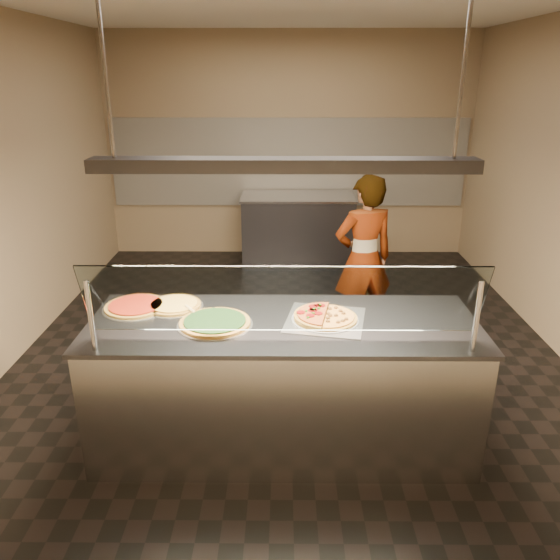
{
  "coord_description": "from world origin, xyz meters",
  "views": [
    {
      "loc": [
        -0.06,
        -4.65,
        2.46
      ],
      "look_at": [
        -0.09,
        -0.87,
        1.02
      ],
      "focal_mm": 35.0,
      "sensor_mm": 36.0,
      "label": 1
    }
  ],
  "objects_px": {
    "perforated_tray": "(325,319)",
    "pizza_spinach": "(215,322)",
    "pizza_cheese": "(174,305)",
    "pizza_tomato": "(136,306)",
    "half_pizza_sausage": "(340,316)",
    "prep_table": "(298,229)",
    "sneeze_guard": "(283,300)",
    "heat_lamp_housing": "(284,165)",
    "worker": "(364,259)",
    "pizza_spatula": "(198,310)",
    "half_pizza_pepperoni": "(310,315)",
    "serving_counter": "(283,383)"
  },
  "relations": [
    {
      "from": "perforated_tray",
      "to": "pizza_spinach",
      "type": "distance_m",
      "value": 0.72
    },
    {
      "from": "perforated_tray",
      "to": "pizza_cheese",
      "type": "xyz_separation_m",
      "value": [
        -1.04,
        0.22,
        0.01
      ]
    },
    {
      "from": "pizza_spinach",
      "to": "pizza_tomato",
      "type": "height_order",
      "value": "pizza_spinach"
    },
    {
      "from": "half_pizza_sausage",
      "to": "prep_table",
      "type": "bearing_deg",
      "value": 92.68
    },
    {
      "from": "sneeze_guard",
      "to": "pizza_spinach",
      "type": "bearing_deg",
      "value": 146.34
    },
    {
      "from": "half_pizza_sausage",
      "to": "heat_lamp_housing",
      "type": "relative_size",
      "value": 0.19
    },
    {
      "from": "worker",
      "to": "pizza_tomato",
      "type": "bearing_deg",
      "value": 22.32
    },
    {
      "from": "sneeze_guard",
      "to": "heat_lamp_housing",
      "type": "height_order",
      "value": "heat_lamp_housing"
    },
    {
      "from": "sneeze_guard",
      "to": "pizza_tomato",
      "type": "height_order",
      "value": "sneeze_guard"
    },
    {
      "from": "pizza_spatula",
      "to": "prep_table",
      "type": "bearing_deg",
      "value": 78.71
    },
    {
      "from": "worker",
      "to": "pizza_cheese",
      "type": "bearing_deg",
      "value": 26.44
    },
    {
      "from": "sneeze_guard",
      "to": "half_pizza_pepperoni",
      "type": "distance_m",
      "value": 0.49
    },
    {
      "from": "pizza_cheese",
      "to": "pizza_tomato",
      "type": "distance_m",
      "value": 0.27
    },
    {
      "from": "half_pizza_sausage",
      "to": "pizza_spinach",
      "type": "distance_m",
      "value": 0.82
    },
    {
      "from": "sneeze_guard",
      "to": "half_pizza_sausage",
      "type": "bearing_deg",
      "value": 44.34
    },
    {
      "from": "pizza_cheese",
      "to": "worker",
      "type": "bearing_deg",
      "value": 43.05
    },
    {
      "from": "serving_counter",
      "to": "sneeze_guard",
      "type": "xyz_separation_m",
      "value": [
        0.0,
        -0.34,
        0.76
      ]
    },
    {
      "from": "pizza_tomato",
      "to": "heat_lamp_housing",
      "type": "relative_size",
      "value": 0.2
    },
    {
      "from": "half_pizza_pepperoni",
      "to": "worker",
      "type": "xyz_separation_m",
      "value": [
        0.58,
        1.64,
        -0.16
      ]
    },
    {
      "from": "sneeze_guard",
      "to": "pizza_tomato",
      "type": "distance_m",
      "value": 1.2
    },
    {
      "from": "half_pizza_sausage",
      "to": "pizza_tomato",
      "type": "height_order",
      "value": "half_pizza_sausage"
    },
    {
      "from": "perforated_tray",
      "to": "pizza_spatula",
      "type": "xyz_separation_m",
      "value": [
        -0.85,
        0.09,
        0.02
      ]
    },
    {
      "from": "serving_counter",
      "to": "pizza_tomato",
      "type": "distance_m",
      "value": 1.15
    },
    {
      "from": "heat_lamp_housing",
      "to": "pizza_spatula",
      "type": "bearing_deg",
      "value": 168.67
    },
    {
      "from": "serving_counter",
      "to": "half_pizza_sausage",
      "type": "relative_size",
      "value": 5.75
    },
    {
      "from": "pizza_spinach",
      "to": "pizza_cheese",
      "type": "xyz_separation_m",
      "value": [
        -0.32,
        0.29,
        -0.0
      ]
    },
    {
      "from": "serving_counter",
      "to": "pizza_spinach",
      "type": "relative_size",
      "value": 5.22
    },
    {
      "from": "half_pizza_sausage",
      "to": "pizza_tomato",
      "type": "bearing_deg",
      "value": 172.05
    },
    {
      "from": "pizza_tomato",
      "to": "pizza_spatula",
      "type": "bearing_deg",
      "value": -12.96
    },
    {
      "from": "half_pizza_pepperoni",
      "to": "pizza_cheese",
      "type": "distance_m",
      "value": 0.96
    },
    {
      "from": "perforated_tray",
      "to": "pizza_spatula",
      "type": "height_order",
      "value": "pizza_spatula"
    },
    {
      "from": "prep_table",
      "to": "worker",
      "type": "height_order",
      "value": "worker"
    },
    {
      "from": "pizza_cheese",
      "to": "prep_table",
      "type": "xyz_separation_m",
      "value": [
        0.95,
        3.71,
        -0.48
      ]
    },
    {
      "from": "sneeze_guard",
      "to": "pizza_spatula",
      "type": "distance_m",
      "value": 0.78
    },
    {
      "from": "prep_table",
      "to": "serving_counter",
      "type": "bearing_deg",
      "value": -92.77
    },
    {
      "from": "worker",
      "to": "sneeze_guard",
      "type": "bearing_deg",
      "value": 52.63
    },
    {
      "from": "perforated_tray",
      "to": "half_pizza_pepperoni",
      "type": "height_order",
      "value": "half_pizza_pepperoni"
    },
    {
      "from": "pizza_spatula",
      "to": "prep_table",
      "type": "xyz_separation_m",
      "value": [
        0.77,
        3.84,
        -0.49
      ]
    },
    {
      "from": "half_pizza_pepperoni",
      "to": "worker",
      "type": "height_order",
      "value": "worker"
    },
    {
      "from": "heat_lamp_housing",
      "to": "worker",
      "type": "bearing_deg",
      "value": 65.42
    },
    {
      "from": "serving_counter",
      "to": "pizza_spatula",
      "type": "xyz_separation_m",
      "value": [
        -0.57,
        0.12,
        0.49
      ]
    },
    {
      "from": "sneeze_guard",
      "to": "pizza_tomato",
      "type": "relative_size",
      "value": 5.14
    },
    {
      "from": "half_pizza_pepperoni",
      "to": "pizza_spinach",
      "type": "xyz_separation_m",
      "value": [
        -0.62,
        -0.07,
        -0.02
      ]
    },
    {
      "from": "pizza_cheese",
      "to": "pizza_spatula",
      "type": "relative_size",
      "value": 1.48
    },
    {
      "from": "prep_table",
      "to": "half_pizza_sausage",
      "type": "bearing_deg",
      "value": -87.32
    },
    {
      "from": "perforated_tray",
      "to": "half_pizza_sausage",
      "type": "distance_m",
      "value": 0.1
    },
    {
      "from": "serving_counter",
      "to": "heat_lamp_housing",
      "type": "xyz_separation_m",
      "value": [
        0.0,
        0.0,
        1.48
      ]
    },
    {
      "from": "pizza_spatula",
      "to": "heat_lamp_housing",
      "type": "height_order",
      "value": "heat_lamp_housing"
    },
    {
      "from": "half_pizza_sausage",
      "to": "worker",
      "type": "relative_size",
      "value": 0.28
    },
    {
      "from": "half_pizza_sausage",
      "to": "pizza_tomato",
      "type": "distance_m",
      "value": 1.42
    }
  ]
}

